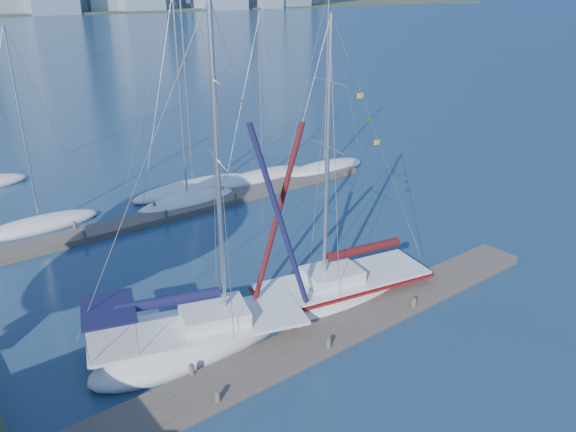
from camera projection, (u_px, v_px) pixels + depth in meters
ground at (313, 345)px, 22.68m from camera, size 700.00×700.00×0.00m
near_dock at (313, 341)px, 22.60m from camera, size 26.00×2.00×0.40m
far_dock at (175, 212)px, 35.45m from camera, size 30.00×1.80×0.36m
sailboat_navy at (199, 325)px, 22.20m from camera, size 9.61×5.62×13.83m
sailboat_maroon at (343, 279)px, 25.77m from camera, size 9.16×4.53×13.13m
bg_boat_1 at (40, 224)px, 33.44m from camera, size 7.23×3.86×11.96m
bg_boat_2 at (188, 201)px, 36.89m from camera, size 7.40×3.73×13.45m
bg_boat_3 at (193, 187)px, 39.41m from camera, size 9.35×4.90×14.59m
bg_boat_4 at (262, 177)px, 41.70m from camera, size 7.75×3.75×11.95m
bg_boat_5 at (324, 168)px, 43.49m from camera, size 7.51×2.34×13.62m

